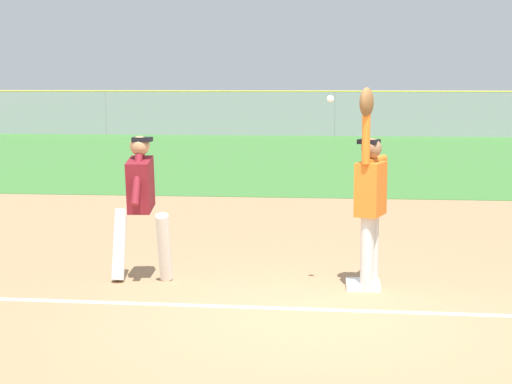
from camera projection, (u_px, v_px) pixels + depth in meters
ground_plane at (311, 316)px, 8.42m from camera, size 83.87×83.87×0.00m
outfield_grass at (332, 156)px, 26.59m from camera, size 40.50×19.62×0.01m
first_base at (363, 285)px, 9.57m from camera, size 0.39×0.39×0.08m
fielder at (370, 192)px, 9.37m from camera, size 0.40×0.88×2.28m
runner at (141, 198)px, 9.77m from camera, size 0.74×0.84×1.72m
baseball at (330, 99)px, 9.02m from camera, size 0.07×0.07×0.07m
outfield_fence at (335, 113)px, 36.14m from camera, size 40.58×0.08×1.96m
parked_car_white at (244, 116)px, 40.74m from camera, size 4.59×2.52×1.25m
parked_car_blue at (361, 117)px, 39.99m from camera, size 4.55×2.42×1.25m
parked_car_black at (488, 118)px, 39.11m from camera, size 4.58×2.49×1.25m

